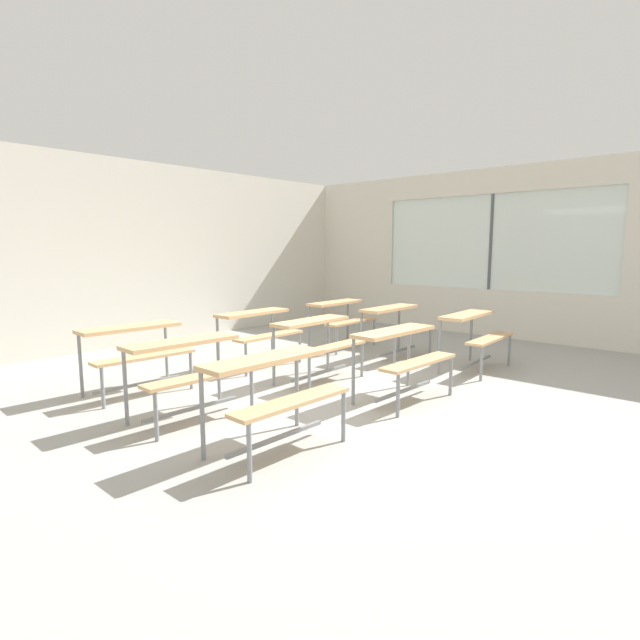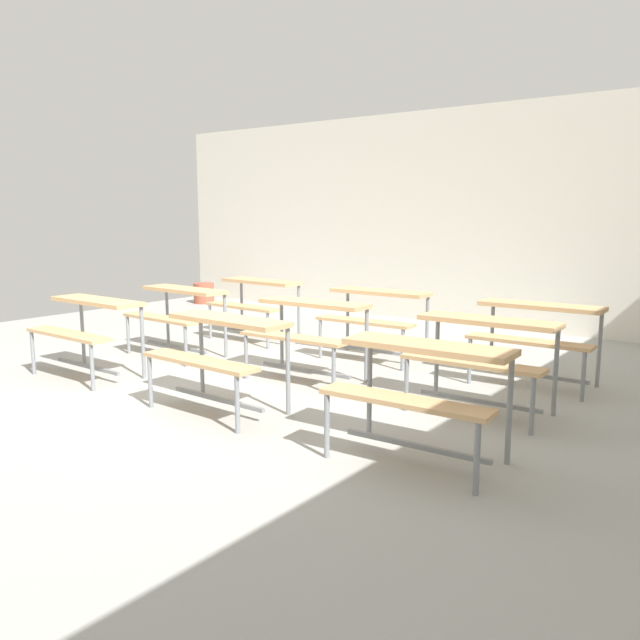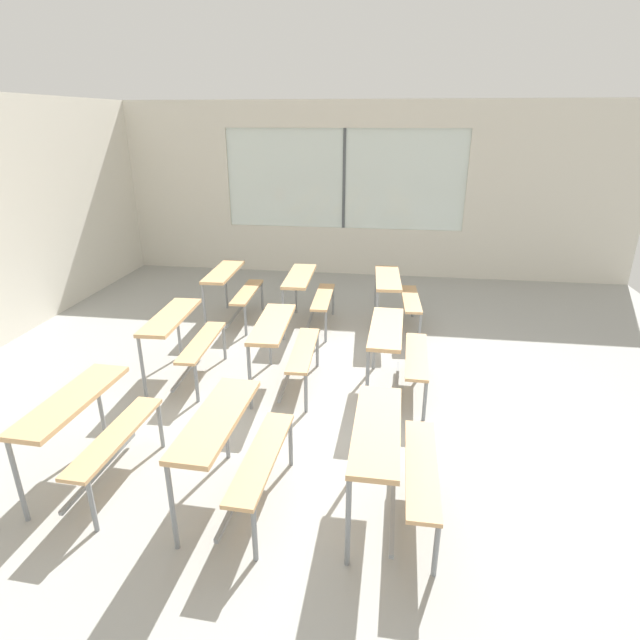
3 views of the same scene
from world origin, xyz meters
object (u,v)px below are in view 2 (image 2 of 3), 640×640
(desk_bench_r1c0, at_px, (177,305))
(trash_bin, at_px, (204,293))
(desk_bench_r0c0, at_px, (88,319))
(desk_bench_r0c2, at_px, (420,374))
(desk_bench_r1c1, at_px, (307,321))
(desk_bench_r2c0, at_px, (255,295))
(desk_bench_r1c2, at_px, (483,343))
(desk_bench_r0c1, at_px, (219,341))
(desk_bench_r2c1, at_px, (375,308))
(desk_bench_r2c2, at_px, (536,324))

(desk_bench_r1c0, bearing_deg, trash_bin, 135.33)
(desk_bench_r0c0, height_order, desk_bench_r0c2, same)
(desk_bench_r1c1, distance_m, desk_bench_r2c0, 2.07)
(desk_bench_r1c2, height_order, trash_bin, desk_bench_r1c2)
(desk_bench_r1c0, distance_m, desk_bench_r1c1, 1.81)
(desk_bench_r0c1, distance_m, desk_bench_r0c2, 1.76)
(desk_bench_r2c1, bearing_deg, desk_bench_r0c1, -92.16)
(desk_bench_r1c1, xyz_separation_m, desk_bench_r2c2, (1.77, 1.11, 0.00))
(desk_bench_r2c0, xyz_separation_m, desk_bench_r2c1, (1.76, -0.03, 0.00))
(desk_bench_r1c2, bearing_deg, desk_bench_r0c2, -87.56)
(desk_bench_r2c0, relative_size, desk_bench_r2c2, 1.00)
(desk_bench_r0c0, bearing_deg, trash_bin, 125.42)
(desk_bench_r0c1, xyz_separation_m, trash_bin, (-4.74, 4.23, -0.39))
(desk_bench_r2c2, bearing_deg, desk_bench_r0c2, -91.04)
(desk_bench_r0c1, bearing_deg, desk_bench_r1c1, 93.23)
(desk_bench_r2c1, bearing_deg, desk_bench_r0c2, -54.37)
(desk_bench_r2c0, bearing_deg, desk_bench_r2c1, 1.39)
(desk_bench_r0c2, xyz_separation_m, desk_bench_r1c2, (-0.08, 1.18, 0.00))
(desk_bench_r1c1, distance_m, trash_bin, 5.63)
(desk_bench_r1c0, bearing_deg, desk_bench_r2c0, 87.81)
(desk_bench_r0c1, xyz_separation_m, desk_bench_r1c0, (-1.85, 1.15, 0.00))
(desk_bench_r1c0, xyz_separation_m, desk_bench_r1c1, (1.81, 0.02, 0.00))
(desk_bench_r0c2, height_order, desk_bench_r2c2, same)
(desk_bench_r1c1, distance_m, desk_bench_r1c2, 1.72)
(desk_bench_r2c0, relative_size, trash_bin, 3.16)
(desk_bench_r2c1, bearing_deg, desk_bench_r2c2, -2.69)
(desk_bench_r0c0, relative_size, desk_bench_r2c2, 0.99)
(desk_bench_r0c2, relative_size, desk_bench_r2c2, 1.01)
(desk_bench_r0c0, height_order, desk_bench_r2c0, same)
(desk_bench_r1c2, bearing_deg, trash_bin, 153.20)
(desk_bench_r0c0, bearing_deg, desk_bench_r0c2, 0.55)
(desk_bench_r2c0, bearing_deg, desk_bench_r0c0, -89.04)
(desk_bench_r0c2, xyz_separation_m, desk_bench_r2c2, (-0.03, 2.26, 0.00))
(desk_bench_r1c0, height_order, desk_bench_r2c2, same)
(desk_bench_r2c1, distance_m, desk_bench_r2c2, 1.74)
(desk_bench_r0c2, xyz_separation_m, desk_bench_r2c1, (-1.76, 2.28, 0.00))
(desk_bench_r1c2, relative_size, desk_bench_r2c2, 1.00)
(trash_bin, bearing_deg, desk_bench_r0c2, -32.91)
(desk_bench_r1c1, bearing_deg, desk_bench_r0c0, -149.26)
(desk_bench_r1c2, bearing_deg, desk_bench_r2c1, 145.35)
(desk_bench_r2c0, bearing_deg, desk_bench_r1c1, -31.54)
(desk_bench_r0c0, bearing_deg, desk_bench_r2c0, 89.28)
(desk_bench_r0c1, xyz_separation_m, desk_bench_r2c1, (0.00, 2.30, 0.00))
(desk_bench_r0c0, bearing_deg, desk_bench_r1c1, 33.48)
(desk_bench_r0c2, bearing_deg, trash_bin, 144.09)
(desk_bench_r0c0, relative_size, desk_bench_r2c0, 0.99)
(desk_bench_r0c2, height_order, trash_bin, desk_bench_r0c2)
(desk_bench_r0c2, distance_m, desk_bench_r1c2, 1.18)
(desk_bench_r0c1, xyz_separation_m, desk_bench_r0c2, (1.76, 0.02, 0.00))
(desk_bench_r1c1, bearing_deg, desk_bench_r1c0, 178.34)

